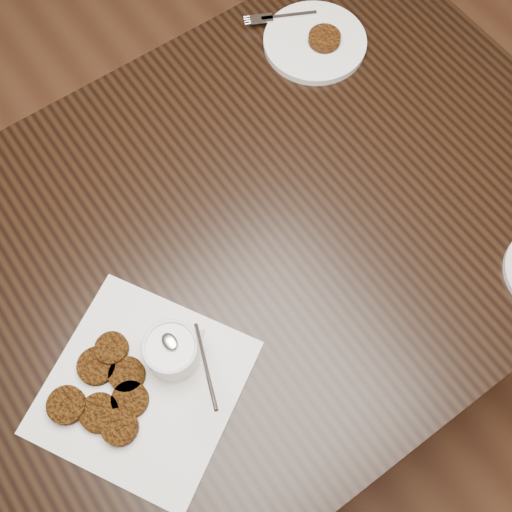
{
  "coord_description": "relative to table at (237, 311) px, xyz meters",
  "views": [
    {
      "loc": [
        -0.26,
        -0.31,
        1.74
      ],
      "look_at": [
        -0.02,
        0.03,
        0.8
      ],
      "focal_mm": 43.6,
      "sensor_mm": 36.0,
      "label": 1
    }
  ],
  "objects": [
    {
      "name": "table",
      "position": [
        0.0,
        0.0,
        0.0
      ],
      "size": [
        1.4,
        0.9,
        0.75
      ],
      "primitive_type": "cube",
      "color": "black",
      "rests_on": "floor"
    },
    {
      "name": "patty_cluster",
      "position": [
        -0.3,
        -0.11,
        0.39
      ],
      "size": [
        0.27,
        0.27,
        0.02
      ],
      "primitive_type": null,
      "rotation": [
        0.0,
        0.0,
        0.4
      ],
      "color": "#56310B",
      "rests_on": "napkin"
    },
    {
      "name": "napkin",
      "position": [
        -0.26,
        -0.13,
        0.38
      ],
      "size": [
        0.4,
        0.4,
        0.0
      ],
      "primitive_type": "cube",
      "rotation": [
        0.0,
        0.0,
        0.53
      ],
      "color": "white",
      "rests_on": "table"
    },
    {
      "name": "plate_with_patty",
      "position": [
        0.39,
        0.27,
        0.39
      ],
      "size": [
        0.28,
        0.28,
        0.03
      ],
      "primitive_type": null,
      "rotation": [
        0.0,
        0.0,
        -0.47
      ],
      "color": "white",
      "rests_on": "table"
    },
    {
      "name": "floor",
      "position": [
        0.03,
        -0.09,
        -0.38
      ],
      "size": [
        4.0,
        4.0,
        0.0
      ],
      "primitive_type": "plane",
      "color": "#58331E",
      "rests_on": "ground"
    },
    {
      "name": "sauce_ramekin",
      "position": [
        -0.19,
        -0.12,
        0.44
      ],
      "size": [
        0.13,
        0.13,
        0.12
      ],
      "primitive_type": null,
      "rotation": [
        0.0,
        0.0,
        0.11
      ],
      "color": "silver",
      "rests_on": "napkin"
    }
  ]
}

